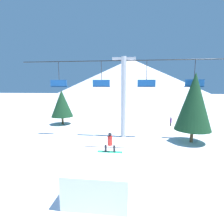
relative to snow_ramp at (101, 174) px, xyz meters
name	(u,v)px	position (x,y,z in m)	size (l,w,h in m)	color
ground_plane	(112,197)	(0.69, -0.69, -0.81)	(220.00, 220.00, 0.00)	white
mountain_ridge	(131,79)	(0.69, 69.71, 7.58)	(72.96, 72.96, 16.77)	silver
snow_ramp	(101,174)	(0.00, 0.00, 0.00)	(2.97, 3.92, 1.62)	white
snowboarder	(110,143)	(0.34, 1.12, 1.37)	(1.47, 0.29, 1.19)	#1E9E6B
chairlift	(123,92)	(0.64, 9.70, 4.04)	(21.82, 0.52, 8.40)	#B2B2B7
pine_tree_near	(194,102)	(7.38, 8.65, 3.17)	(3.39, 3.39, 6.73)	#4C3823
pine_tree_far	(62,103)	(-8.29, 14.87, 2.17)	(3.05, 3.05, 4.86)	#4C3823
distant_skier	(171,121)	(6.83, 15.52, -0.14)	(0.24, 0.24, 1.23)	black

